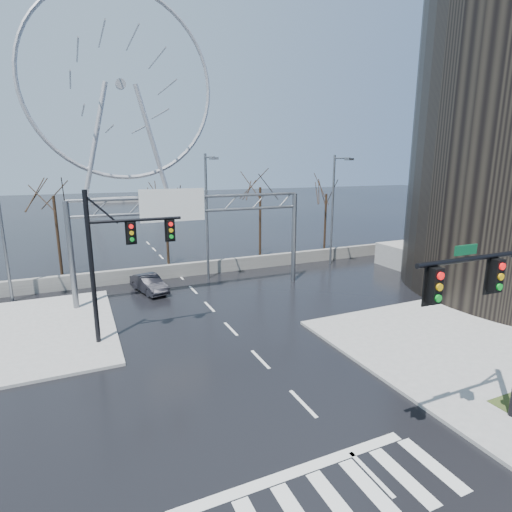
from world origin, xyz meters
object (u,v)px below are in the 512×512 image
sign_gantry (189,223)px  ferris_wheel (121,92)px  signal_mast_near (506,299)px  signal_mast_far (114,252)px  car (149,284)px

sign_gantry → ferris_wheel: ferris_wheel is taller
signal_mast_near → signal_mast_far: (-11.01, 13.00, -0.04)m
sign_gantry → ferris_wheel: bearing=86.2°
signal_mast_near → signal_mast_far: same height
signal_mast_near → ferris_wheel: size_ratio=0.16×
car → ferris_wheel: bearing=68.9°
sign_gantry → ferris_wheel: (5.38, 80.04, 20.95)m
signal_mast_near → sign_gantry: bearing=106.2°
signal_mast_far → car: signal_mast_far is taller
signal_mast_near → sign_gantry: 19.79m
signal_mast_far → ferris_wheel: 89.30m
signal_mast_far → ferris_wheel: ferris_wheel is taller
signal_mast_far → car: 9.29m
signal_mast_near → signal_mast_far: size_ratio=1.00×
signal_mast_near → ferris_wheel: 101.29m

